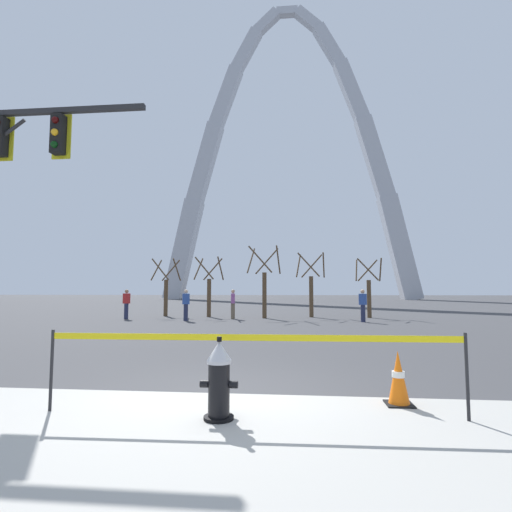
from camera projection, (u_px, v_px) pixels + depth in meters
ground_plane at (218, 396)px, 5.88m from camera, size 240.00×240.00×0.00m
fire_hydrant at (219, 380)px, 4.83m from camera, size 0.46×0.48×0.99m
caution_tape_barrier at (251, 358)px, 4.98m from camera, size 5.23×0.16×1.04m
traffic_cone_by_hydrant at (398, 378)px, 5.42m from camera, size 0.36×0.36×0.73m
monument_arch at (288, 169)px, 69.13m from camera, size 43.20×2.96×52.41m
tree_far_left at (166, 291)px, 24.01m from camera, size 1.60×1.61×3.44m
tree_left_mid at (209, 290)px, 23.31m from camera, size 1.62×1.63×3.49m
tree_center_left at (264, 286)px, 22.30m from camera, size 1.85×1.86×4.00m
tree_center_right at (311, 289)px, 23.14m from camera, size 1.72×1.73×3.71m
tree_right_mid at (369, 291)px, 22.59m from camera, size 1.56×1.57×3.35m
pedestrian_walking_left at (363, 305)px, 19.55m from camera, size 0.37×0.39×1.59m
pedestrian_standing_center at (233, 304)px, 21.63m from camera, size 0.24×0.36×1.59m
pedestrian_walking_right at (186, 305)px, 20.25m from camera, size 0.39×0.33×1.59m
pedestrian_near_trees at (126, 304)px, 21.46m from camera, size 0.36×0.23×1.59m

